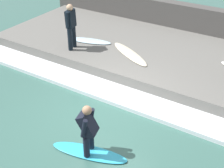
{
  "coord_description": "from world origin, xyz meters",
  "views": [
    {
      "loc": [
        -5.74,
        -3.86,
        5.24
      ],
      "look_at": [
        0.43,
        0.0,
        0.7
      ],
      "focal_mm": 50.0,
      "sensor_mm": 36.0,
      "label": 1
    }
  ],
  "objects_px": {
    "surfboard_riding": "(89,152)",
    "surfer_waiting_near": "(71,24)",
    "surfboard_waiting_near": "(90,41)",
    "surfer_riding": "(88,128)",
    "surfboard_spare": "(130,54)"
  },
  "relations": [
    {
      "from": "surfer_waiting_near",
      "to": "surfboard_waiting_near",
      "type": "distance_m",
      "value": 1.19
    },
    {
      "from": "surfboard_riding",
      "to": "surfboard_spare",
      "type": "bearing_deg",
      "value": 16.97
    },
    {
      "from": "surfer_waiting_near",
      "to": "surfboard_waiting_near",
      "type": "height_order",
      "value": "surfer_waiting_near"
    },
    {
      "from": "surfboard_riding",
      "to": "surfboard_waiting_near",
      "type": "height_order",
      "value": "surfboard_waiting_near"
    },
    {
      "from": "surfer_waiting_near",
      "to": "surfboard_spare",
      "type": "xyz_separation_m",
      "value": [
        0.65,
        -1.96,
        -0.87
      ]
    },
    {
      "from": "surfer_riding",
      "to": "surfboard_spare",
      "type": "xyz_separation_m",
      "value": [
        4.21,
        1.28,
        -0.29
      ]
    },
    {
      "from": "surfer_waiting_near",
      "to": "surfboard_waiting_near",
      "type": "relative_size",
      "value": 0.93
    },
    {
      "from": "surfer_waiting_near",
      "to": "surfboard_spare",
      "type": "bearing_deg",
      "value": -71.73
    },
    {
      "from": "surfer_waiting_near",
      "to": "surfboard_spare",
      "type": "distance_m",
      "value": 2.24
    },
    {
      "from": "surfer_waiting_near",
      "to": "surfer_riding",
      "type": "bearing_deg",
      "value": -137.65
    },
    {
      "from": "surfboard_spare",
      "to": "surfer_riding",
      "type": "bearing_deg",
      "value": -163.03
    },
    {
      "from": "surfer_riding",
      "to": "surfer_waiting_near",
      "type": "xyz_separation_m",
      "value": [
        3.56,
        3.25,
        0.58
      ]
    },
    {
      "from": "surfboard_waiting_near",
      "to": "surfboard_spare",
      "type": "xyz_separation_m",
      "value": [
        -0.15,
        -1.79,
        -0.0
      ]
    },
    {
      "from": "surfer_riding",
      "to": "surfboard_spare",
      "type": "height_order",
      "value": "surfer_riding"
    },
    {
      "from": "surfboard_riding",
      "to": "surfer_waiting_near",
      "type": "height_order",
      "value": "surfer_waiting_near"
    }
  ]
}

